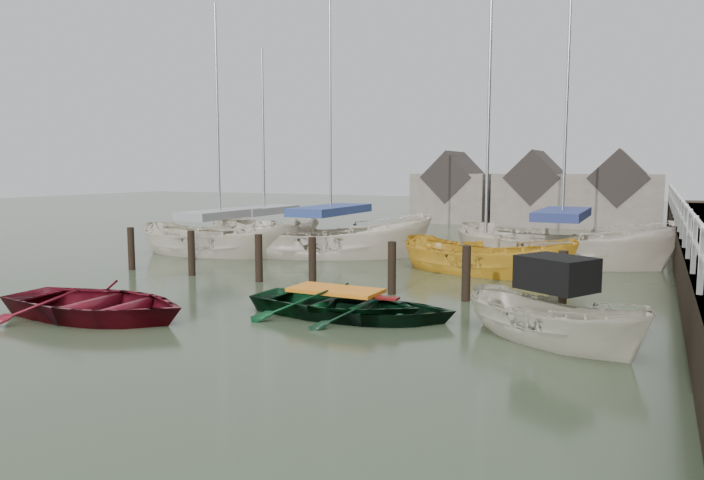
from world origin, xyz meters
The scene contains 12 objects.
ground centered at (0.00, 0.00, 0.00)m, with size 120.00×120.00×0.00m, color #2D3A25.
mooring_pilings centered at (-1.11, 3.00, 0.50)m, with size 13.72×0.22×1.80m.
far_sheds centered at (0.83, 26.00, 1.86)m, with size 14.00×4.08×4.39m.
rowboat_red centered at (-3.63, -2.36, 0.00)m, with size 3.23×4.52×0.94m, color #570C17.
rowboat_green centered at (0.98, 0.20, 0.00)m, with size 2.85×4.00×0.83m, color black.
rowboat_dkgreen centered at (2.00, 0.18, 0.00)m, with size 2.46×3.45×0.71m, color black.
motorboat centered at (5.72, 0.09, 0.11)m, with size 4.22×3.29×2.39m.
sailboat_a centered at (-7.71, 7.29, 0.06)m, with size 7.02×3.19×10.72m.
sailboat_b centered at (-3.70, 8.83, 0.06)m, with size 8.17×5.41×13.16m.
sailboat_c centered at (2.56, 7.50, 0.01)m, with size 6.35×3.62×10.40m.
sailboat_d centered at (4.48, 10.58, 0.06)m, with size 7.80×3.46×13.65m.
sailboat_e centered at (-7.65, 10.25, 0.06)m, with size 7.13×4.75×9.59m.
Camera 1 is at (7.38, -12.12, 3.29)m, focal length 32.00 mm.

